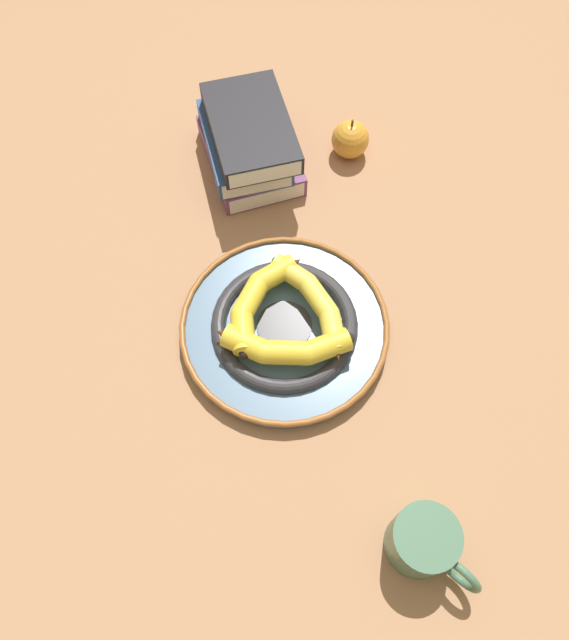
% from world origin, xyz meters
% --- Properties ---
extents(ground_plane, '(2.80, 2.80, 0.00)m').
position_xyz_m(ground_plane, '(0.00, 0.00, 0.00)').
color(ground_plane, '#A87A56').
extents(decorative_bowl, '(0.32, 0.32, 0.04)m').
position_xyz_m(decorative_bowl, '(0.03, -0.03, 0.02)').
color(decorative_bowl, slate).
rests_on(decorative_bowl, ground_plane).
extents(banana_a, '(0.16, 0.14, 0.03)m').
position_xyz_m(banana_a, '(0.05, -0.07, 0.05)').
color(banana_a, yellow).
rests_on(banana_a, decorative_bowl).
extents(banana_b, '(0.19, 0.12, 0.04)m').
position_xyz_m(banana_b, '(0.05, 0.01, 0.05)').
color(banana_b, yellow).
rests_on(banana_b, decorative_bowl).
extents(banana_c, '(0.07, 0.20, 0.03)m').
position_xyz_m(banana_c, '(-0.03, -0.04, 0.05)').
color(banana_c, yellow).
rests_on(banana_c, decorative_bowl).
extents(book_stack, '(0.17, 0.23, 0.12)m').
position_xyz_m(book_stack, '(-0.05, -0.36, 0.06)').
color(book_stack, '#753D70').
rests_on(book_stack, ground_plane).
extents(coffee_mug, '(0.09, 0.13, 0.08)m').
position_xyz_m(coffee_mug, '(-0.01, 0.33, 0.04)').
color(coffee_mug, '#477056').
rests_on(coffee_mug, ground_plane).
extents(apple, '(0.07, 0.07, 0.08)m').
position_xyz_m(apple, '(-0.22, -0.32, 0.03)').
color(apple, gold).
rests_on(apple, ground_plane).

